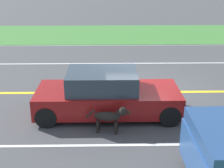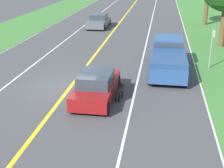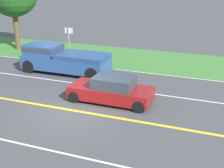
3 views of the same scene
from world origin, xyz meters
The scene contains 10 objects.
ground_plane centered at (0.00, 0.00, 0.00)m, with size 400.00×400.00×0.00m, color #424244.
centre_divider_line centered at (0.00, 0.00, 0.00)m, with size 0.18×160.00×0.01m, color yellow.
lane_edge_line_right centered at (7.00, 0.00, 0.00)m, with size 0.14×160.00×0.01m, color white.
lane_dash_same_dir centered at (3.50, 0.00, 0.00)m, with size 0.10×160.00×0.01m, color white.
lane_dash_oncoming centered at (-3.50, 0.00, 0.00)m, with size 0.10×160.00×0.01m, color white.
grass_verge_right centered at (10.00, 0.00, 0.01)m, with size 6.00×160.00×0.03m, color #3D7533.
ego_car centered at (1.71, -1.23, 0.63)m, with size 1.80×4.26×1.38m.
dog centered at (2.84, -1.11, 0.49)m, with size 0.38×1.24×0.79m.
pickup_truck centered at (5.16, 3.61, 0.92)m, with size 2.09×5.78×1.79m.
street_sign centered at (7.80, 4.50, 1.58)m, with size 0.11×0.64×2.51m.
Camera 3 is at (-12.23, -6.58, 6.49)m, focal length 50.00 mm.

